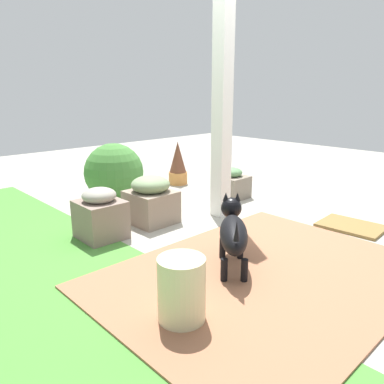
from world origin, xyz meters
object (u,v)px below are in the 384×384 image
(terracotta_pot_spiky, at_px, (178,164))
(dog, at_px, (233,231))
(porch_pillar, at_px, (222,95))
(stone_planter_far, at_px, (100,215))
(stone_planter_mid, at_px, (151,200))
(ceramic_urn, at_px, (182,290))
(doormat, at_px, (351,226))
(stone_planter_nearest, at_px, (231,184))
(round_shrub, at_px, (114,173))

(terracotta_pot_spiky, xyz_separation_m, dog, (-2.31, 1.48, 0.01))
(porch_pillar, relative_size, stone_planter_far, 5.37)
(stone_planter_mid, distance_m, stone_planter_far, 0.60)
(ceramic_urn, xyz_separation_m, doormat, (-0.00, -2.30, -0.19))
(doormat, bearing_deg, porch_pillar, 28.91)
(stone_planter_nearest, xyz_separation_m, doormat, (-1.56, -0.04, -0.16))
(terracotta_pot_spiky, xyz_separation_m, ceramic_urn, (-2.56, 2.24, -0.09))
(stone_planter_mid, distance_m, dog, 1.28)
(stone_planter_mid, distance_m, terracotta_pot_spiky, 1.66)
(ceramic_urn, bearing_deg, terracotta_pot_spiky, -41.18)
(stone_planter_nearest, distance_m, doormat, 1.56)
(round_shrub, distance_m, ceramic_urn, 2.68)
(round_shrub, distance_m, dog, 2.21)
(terracotta_pot_spiky, relative_size, doormat, 1.05)
(stone_planter_far, bearing_deg, doormat, -127.49)
(stone_planter_far, xyz_separation_m, round_shrub, (0.94, -0.75, 0.14))
(stone_planter_far, bearing_deg, round_shrub, -38.57)
(stone_planter_mid, height_order, round_shrub, round_shrub)
(terracotta_pot_spiky, height_order, doormat, terracotta_pot_spiky)
(stone_planter_far, height_order, ceramic_urn, stone_planter_far)
(stone_planter_far, relative_size, dog, 0.75)
(stone_planter_nearest, distance_m, terracotta_pot_spiky, 1.01)
(round_shrub, bearing_deg, doormat, -153.73)
(round_shrub, height_order, dog, round_shrub)
(stone_planter_mid, xyz_separation_m, round_shrub, (0.92, -0.15, 0.12))
(round_shrub, xyz_separation_m, doormat, (-2.44, -1.20, -0.34))
(stone_planter_nearest, bearing_deg, stone_planter_mid, 91.66)
(porch_pillar, distance_m, ceramic_urn, 2.30)
(dog, distance_m, ceramic_urn, 0.81)
(porch_pillar, xyz_separation_m, stone_planter_far, (0.31, 1.30, -1.07))
(terracotta_pot_spiky, bearing_deg, doormat, -178.70)
(ceramic_urn, distance_m, doormat, 2.31)
(doormat, bearing_deg, terracotta_pot_spiky, 1.30)
(porch_pillar, distance_m, stone_planter_far, 1.71)
(porch_pillar, bearing_deg, round_shrub, 23.65)
(stone_planter_mid, relative_size, ceramic_urn, 1.21)
(round_shrub, bearing_deg, dog, 171.29)
(stone_planter_nearest, bearing_deg, porch_pillar, 121.07)
(round_shrub, distance_m, doormat, 2.74)
(porch_pillar, distance_m, doormat, 1.86)
(stone_planter_mid, relative_size, doormat, 0.83)
(stone_planter_nearest, relative_size, dog, 0.62)
(terracotta_pot_spiky, bearing_deg, stone_planter_mid, 128.85)
(stone_planter_nearest, distance_m, round_shrub, 1.47)
(stone_planter_nearest, bearing_deg, dog, 130.98)
(round_shrub, bearing_deg, stone_planter_mid, 170.87)
(terracotta_pot_spiky, xyz_separation_m, doormat, (-2.56, -0.06, -0.28))
(stone_planter_nearest, height_order, terracotta_pot_spiky, terracotta_pot_spiky)
(porch_pillar, relative_size, round_shrub, 3.59)
(dog, bearing_deg, doormat, -99.36)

